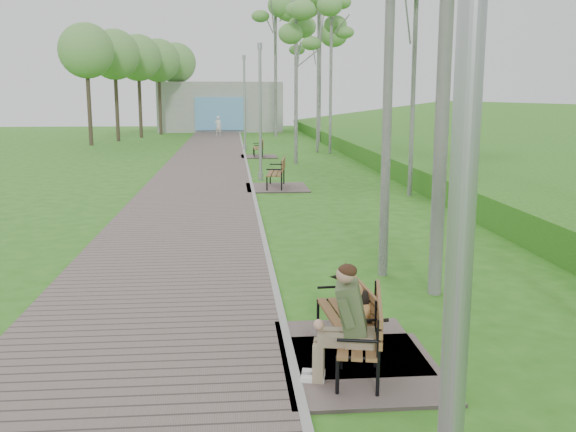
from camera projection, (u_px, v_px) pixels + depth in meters
name	position (u px, v px, depth m)	size (l,w,h in m)	color
walkway	(203.00, 172.00, 24.72)	(3.50, 67.00, 0.04)	#715F5B
kerb	(249.00, 172.00, 24.87)	(0.10, 67.00, 0.05)	#999993
embankment	(565.00, 174.00, 24.43)	(14.00, 70.00, 1.60)	#4F972E
building_north	(221.00, 107.00, 53.22)	(10.00, 5.20, 4.00)	#9E9E99
bench_main	(354.00, 336.00, 6.86)	(1.69, 1.88, 1.48)	#715F5B
bench_second	(345.00, 334.00, 7.54)	(1.61, 1.79, 0.99)	#715F5B
bench_third	(276.00, 181.00, 20.60)	(1.95, 2.17, 1.20)	#715F5B
bench_far	(258.00, 153.00, 31.08)	(1.72, 1.92, 1.06)	#715F5B
lamp_post_near	(459.00, 274.00, 2.60)	(0.18, 0.18, 4.78)	#9EA1A6
lamp_post_second	(260.00, 117.00, 22.19)	(0.18, 0.18, 4.70)	#9EA1A6
lamp_post_third	(245.00, 106.00, 34.52)	(0.20, 0.20, 5.05)	#9EA1A6
pedestrian_near	(218.00, 126.00, 46.88)	(0.53, 0.35, 1.46)	white
birch_mid_c	(296.00, 15.00, 26.81)	(2.23, 2.23, 7.94)	silver
birch_far_a	(332.00, 16.00, 31.79)	(2.52, 2.52, 8.65)	silver
birch_far_b	(319.00, 14.00, 32.33)	(2.37, 2.37, 8.91)	silver
birch_far_c	(320.00, 5.00, 39.29)	(2.65, 2.65, 10.69)	silver
birch_distant_a	(275.00, 29.00, 44.91)	(2.93, 2.93, 9.53)	silver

